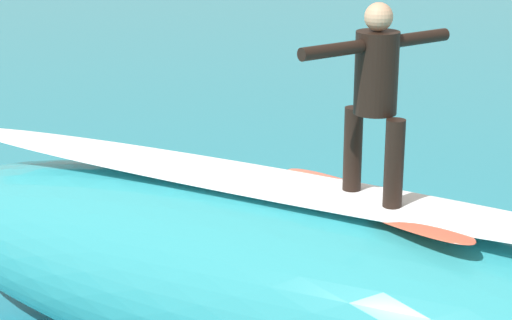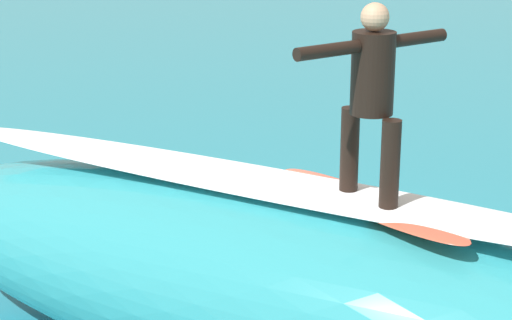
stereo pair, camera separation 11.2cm
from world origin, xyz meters
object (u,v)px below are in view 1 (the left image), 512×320
object	(u,v)px
surfboard_paddling	(190,194)
surfer_paddling	(183,184)
surfboard_riding	(371,203)
surfer_riding	(376,88)

from	to	relation	value
surfboard_paddling	surfer_paddling	bearing A→B (deg)	180.00
surfboard_riding	surfer_riding	distance (m)	0.99
surfboard_riding	surfboard_paddling	xyz separation A→B (m)	(3.21, -4.74, -1.85)
surfer_riding	surfboard_paddling	xyz separation A→B (m)	(3.21, -4.74, -2.84)
surfboard_riding	surfer_paddling	distance (m)	5.92
surfer_paddling	surfboard_paddling	bearing A→B (deg)	-0.00
surfboard_riding	surfer_paddling	size ratio (longest dim) A/B	1.58
surfer_riding	surfboard_paddling	world-z (taller)	surfer_riding
surfboard_riding	surfer_paddling	xyz separation A→B (m)	(3.28, -4.64, -1.67)
surfer_riding	surfer_paddling	distance (m)	6.28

